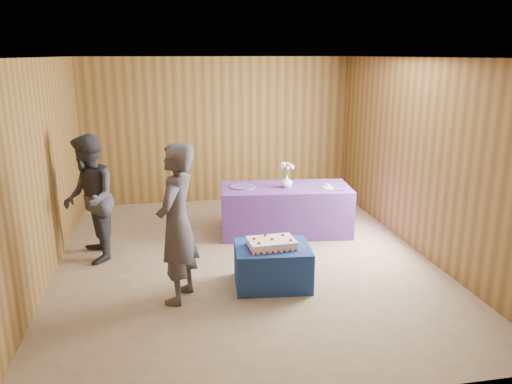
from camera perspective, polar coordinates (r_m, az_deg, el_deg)
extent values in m
plane|color=gray|center=(6.95, -1.34, -7.73)|extent=(6.00, 6.00, 0.00)
cube|color=brown|center=(9.47, -4.35, 7.00)|extent=(5.00, 0.04, 2.70)
cube|color=brown|center=(3.73, 6.06, -6.47)|extent=(5.00, 0.04, 2.70)
cube|color=brown|center=(6.63, -23.28, 2.11)|extent=(0.04, 6.00, 2.70)
cube|color=brown|center=(7.35, 18.24, 3.81)|extent=(0.04, 6.00, 2.70)
cube|color=white|center=(6.39, -1.49, 15.13)|extent=(5.00, 6.00, 0.04)
cube|color=navy|center=(6.15, 1.88, -8.40)|extent=(0.96, 0.78, 0.50)
cube|color=#593186|center=(7.87, 3.36, -2.03)|extent=(2.08, 1.11, 0.75)
cube|color=white|center=(6.01, 1.79, -5.89)|extent=(0.58, 0.40, 0.10)
sphere|color=#B80E13|center=(5.79, -0.39, -7.11)|extent=(0.03, 0.03, 0.03)
sphere|color=#B80E13|center=(5.93, 4.87, -6.60)|extent=(0.03, 0.03, 0.03)
sphere|color=#B80E13|center=(6.12, -1.20, -5.82)|extent=(0.03, 0.03, 0.03)
sphere|color=#B80E13|center=(6.26, 3.79, -5.37)|extent=(0.03, 0.03, 0.03)
sphere|color=#B80E13|center=(5.86, 0.46, -5.74)|extent=(0.03, 0.03, 0.03)
cone|color=#155D1D|center=(5.87, 0.68, -5.82)|extent=(0.01, 0.02, 0.02)
sphere|color=#B80E13|center=(6.10, 2.93, -4.89)|extent=(0.03, 0.03, 0.03)
cone|color=#155D1D|center=(6.10, 3.14, -4.98)|extent=(0.01, 0.02, 0.02)
sphere|color=#B80E13|center=(5.98, 1.79, -5.29)|extent=(0.03, 0.03, 0.03)
cone|color=#155D1D|center=(5.99, 2.01, -5.37)|extent=(0.01, 0.02, 0.02)
imported|color=white|center=(7.70, 3.51, 1.20)|extent=(0.21, 0.21, 0.19)
cylinder|color=#2C6E2C|center=(7.67, 3.80, 2.44)|extent=(0.01, 0.01, 0.15)
sphere|color=#C3ABDE|center=(7.67, 4.20, 3.00)|extent=(0.05, 0.05, 0.05)
cylinder|color=#2C6E2C|center=(7.69, 3.72, 2.47)|extent=(0.01, 0.01, 0.15)
sphere|color=white|center=(7.71, 4.01, 3.08)|extent=(0.05, 0.05, 0.05)
cylinder|color=#2C6E2C|center=(7.70, 3.58, 2.49)|extent=(0.01, 0.01, 0.15)
sphere|color=#C3ABDE|center=(7.73, 3.67, 3.12)|extent=(0.05, 0.05, 0.05)
cylinder|color=#2C6E2C|center=(7.69, 3.43, 2.49)|extent=(0.01, 0.01, 0.15)
sphere|color=white|center=(7.73, 3.29, 3.12)|extent=(0.05, 0.05, 0.05)
cylinder|color=#2C6E2C|center=(7.68, 3.31, 2.47)|extent=(0.01, 0.01, 0.15)
sphere|color=#C3ABDE|center=(7.70, 2.99, 3.07)|extent=(0.05, 0.05, 0.05)
cylinder|color=#2C6E2C|center=(7.66, 3.26, 2.43)|extent=(0.01, 0.01, 0.15)
sphere|color=white|center=(7.65, 2.87, 3.00)|extent=(0.05, 0.05, 0.05)
cylinder|color=#2C6E2C|center=(7.64, 3.30, 2.40)|extent=(0.01, 0.01, 0.15)
sphere|color=#C3ABDE|center=(7.60, 2.95, 2.91)|extent=(0.05, 0.05, 0.05)
cylinder|color=#2C6E2C|center=(7.63, 3.41, 2.37)|extent=(0.01, 0.01, 0.15)
sphere|color=white|center=(7.57, 3.23, 2.85)|extent=(0.05, 0.05, 0.05)
cylinder|color=#2C6E2C|center=(7.63, 3.56, 2.37)|extent=(0.01, 0.01, 0.15)
sphere|color=#C3ABDE|center=(7.56, 3.61, 2.83)|extent=(0.05, 0.05, 0.05)
cylinder|color=#2C6E2C|center=(7.63, 3.70, 2.38)|extent=(0.01, 0.01, 0.15)
sphere|color=white|center=(7.58, 3.97, 2.86)|extent=(0.05, 0.05, 0.05)
cylinder|color=#2C6E2C|center=(7.65, 3.79, 2.40)|extent=(0.01, 0.01, 0.15)
sphere|color=#C3ABDE|center=(7.62, 4.19, 2.92)|extent=(0.05, 0.05, 0.05)
cylinder|color=#664F9E|center=(7.72, -1.50, 0.62)|extent=(0.45, 0.45, 0.02)
cylinder|color=white|center=(7.75, 8.17, 0.50)|extent=(0.24, 0.24, 0.01)
cube|color=white|center=(7.75, 8.18, 0.74)|extent=(0.08, 0.08, 0.06)
sphere|color=#B80E13|center=(7.72, 8.24, 0.99)|extent=(0.02, 0.02, 0.02)
cube|color=silver|center=(7.61, 9.22, 0.13)|extent=(0.26, 0.04, 0.00)
imported|color=#3D3D48|center=(5.62, -9.03, -3.64)|extent=(0.66, 0.79, 1.83)
imported|color=#2E2D37|center=(7.03, -18.49, -0.77)|extent=(0.82, 0.96, 1.73)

